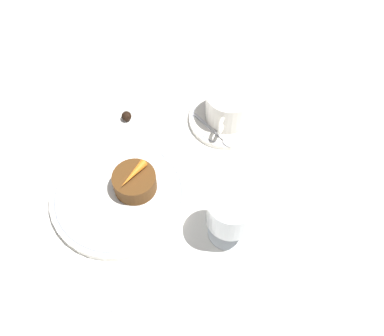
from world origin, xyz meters
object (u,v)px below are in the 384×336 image
(coffee_cup, at_px, (229,106))
(wine_glass, at_px, (231,213))
(dinner_plate, at_px, (119,195))
(dessert_cake, at_px, (135,182))
(fork, at_px, (78,288))

(coffee_cup, xyz_separation_m, wine_glass, (0.24, 0.07, 0.03))
(dinner_plate, relative_size, dessert_cake, 3.18)
(dinner_plate, xyz_separation_m, fork, (0.17, 0.00, -0.01))
(dinner_plate, distance_m, coffee_cup, 0.27)
(dinner_plate, height_order, coffee_cup, coffee_cup)
(coffee_cup, relative_size, wine_glass, 1.10)
(dessert_cake, bearing_deg, dinner_plate, -47.84)
(fork, bearing_deg, coffee_cup, 161.94)
(dinner_plate, distance_m, dessert_cake, 0.04)
(dessert_cake, bearing_deg, coffee_cup, 152.21)
(fork, distance_m, dessert_cake, 0.20)
(fork, bearing_deg, dessert_cake, 173.80)
(coffee_cup, xyz_separation_m, dessert_cake, (0.21, -0.11, -0.01))
(dinner_plate, height_order, dessert_cake, dessert_cake)
(wine_glass, xyz_separation_m, dessert_cake, (-0.03, -0.18, -0.04))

